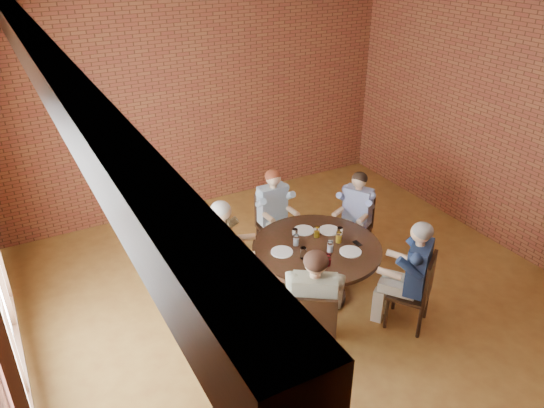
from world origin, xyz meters
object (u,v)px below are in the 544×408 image
diner_e (412,275)px  diner_c (227,252)px  diner_a (355,216)px  diner_b (274,214)px  diner_d (314,308)px  chair_b (272,221)px  chair_e (418,289)px  smartphone (357,243)px  chair_c (220,264)px  chair_d (313,328)px  chair_a (357,223)px  dining_table (316,261)px

diner_e → diner_c: bearing=-76.9°
diner_a → diner_b: size_ratio=0.98×
diner_d → chair_b: bearing=-72.8°
chair_e → diner_d: bearing=-39.5°
diner_d → smartphone: (1.09, 0.72, 0.05)m
chair_c → diner_c: diner_c is taller
diner_c → diner_d: (0.33, -1.41, 0.03)m
chair_d → chair_e: 1.40m
chair_b → diner_c: (-0.99, -0.67, 0.18)m
chair_a → chair_e: chair_e is taller
chair_c → diner_e: (1.71, -1.47, 0.16)m
chair_c → chair_d: bearing=-139.4°
chair_a → chair_d: (-1.74, -1.57, 0.03)m
diner_a → chair_a: bearing=90.0°
diner_b → chair_c: size_ratio=1.36×
chair_b → diner_c: diner_c is taller
chair_e → diner_e: size_ratio=0.70×
chair_c → chair_e: chair_c is taller
diner_a → chair_d: diner_a is taller
chair_b → chair_e: bearing=-71.1°
dining_table → chair_e: (0.72, -1.00, -0.01)m
chair_a → chair_d: 2.34m
diner_d → chair_a: bearing=-103.9°
chair_b → chair_c: (-1.07, -0.63, 0.02)m
chair_d → diner_e: size_ratio=0.72×
diner_b → diner_c: (-0.99, -0.59, 0.03)m
diner_e → smartphone: size_ratio=10.83×
diner_e → diner_a: bearing=-138.0°
diner_c → chair_e: (1.68, -1.50, -0.17)m
diner_a → chair_c: (-2.03, -0.00, -0.12)m
chair_c → diner_d: (0.41, -1.45, 0.19)m
chair_b → chair_d: bearing=-106.9°
chair_e → diner_b: bearing=-107.3°
diner_a → diner_d: diner_d is taller
diner_c → chair_a: bearing=-60.4°
dining_table → chair_e: 1.23m
chair_d → diner_e: 1.36m
chair_d → smartphone: 1.41m
chair_e → chair_c: bearing=-76.8°
diner_a → chair_b: bearing=-152.0°
chair_a → diner_c: (-2.02, -0.08, 0.19)m
diner_b → chair_d: bearing=-107.5°
chair_c → diner_e: bearing=-103.3°
dining_table → diner_e: (0.67, -0.93, 0.15)m
diner_a → chair_b: diner_a is taller
chair_d → diner_d: (0.05, 0.08, 0.18)m
chair_a → diner_a: diner_a is taller
diner_a → smartphone: diner_a is taller
chair_a → diner_b: diner_b is taller
diner_b → diner_a: bearing=-28.6°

